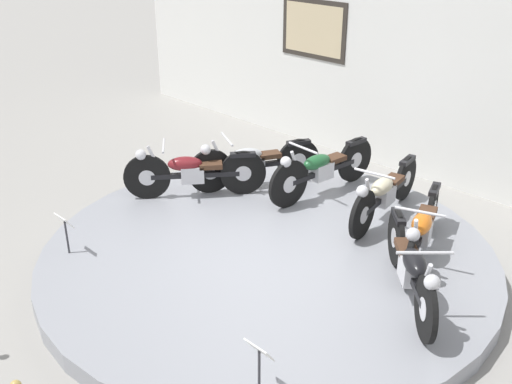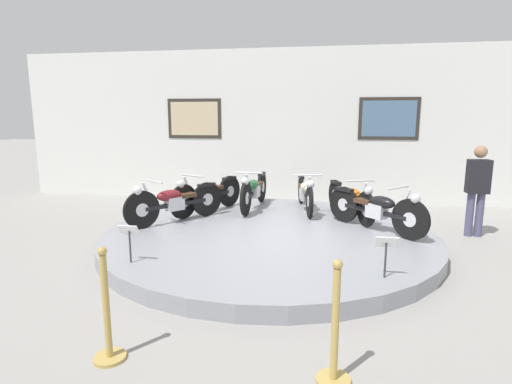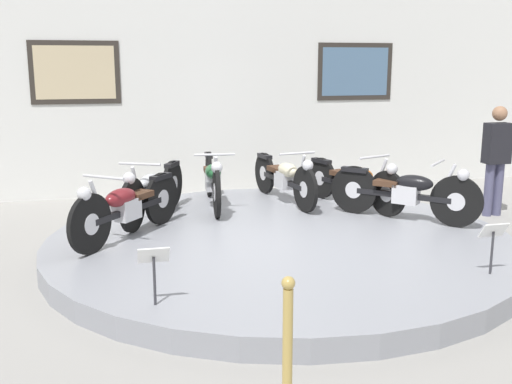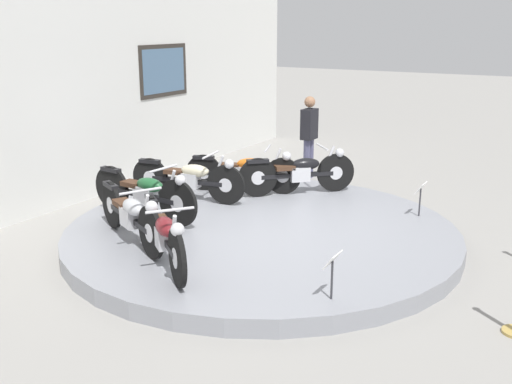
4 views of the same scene
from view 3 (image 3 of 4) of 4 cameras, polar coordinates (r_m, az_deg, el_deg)
The scene contains 12 objects.
ground_plane at distance 7.16m, azimuth 2.33°, elevation -5.78°, with size 60.00×60.00×0.00m, color gray.
display_platform at distance 7.13m, azimuth 2.33°, elevation -4.96°, with size 5.46×5.46×0.22m, color gray.
back_wall at distance 10.44m, azimuth -3.29°, elevation 10.32°, with size 14.00×0.22×3.76m.
motorcycle_maroon at distance 7.03m, azimuth -12.24°, elevation -1.27°, with size 1.29×1.60×0.80m.
motorcycle_silver at distance 7.86m, azimuth -9.81°, elevation 0.24°, with size 0.94×1.82×0.80m.
motorcycle_green at distance 8.45m, azimuth -4.15°, elevation 1.28°, with size 0.54×2.03×0.82m.
motorcycle_cream at distance 8.69m, azimuth 2.76°, elevation 1.47°, with size 0.54×1.96×0.79m.
motorcycle_orange at distance 8.50m, azimuth 9.35°, elevation 1.03°, with size 0.77×1.86×0.78m.
motorcycle_black at distance 7.92m, azimuth 14.12°, elevation 0.12°, with size 1.44×1.46×0.80m.
info_placard_front_left at distance 5.06m, azimuth -9.70°, elevation -6.69°, with size 0.26×0.11×0.51m.
info_placard_front_centre at distance 6.14m, azimuth 21.65°, elevation -4.02°, with size 0.26×0.11×0.51m.
visitor_standing at distance 9.38m, azimuth 21.91°, elevation 3.30°, with size 0.36×0.22×1.61m.
Camera 3 is at (-1.89, -6.55, 2.20)m, focal length 42.00 mm.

